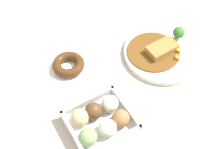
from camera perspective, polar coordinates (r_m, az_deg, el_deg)
The scene contains 4 objects.
ground_plane at distance 0.92m, azimuth 5.22°, elevation -1.46°, with size 1.60×1.60×0.00m, color #B2A893.
curry_plate at distance 0.99m, azimuth 10.02°, elevation 4.53°, with size 0.27×0.27×0.07m.
donut_box at distance 0.81m, azimuth -2.35°, elevation -9.10°, with size 0.17×0.16×0.06m.
chocolate_ring_donut at distance 0.95m, azimuth -8.56°, elevation 1.89°, with size 0.14×0.14×0.03m.
Camera 1 is at (0.35, 0.42, 0.74)m, focal length 46.37 mm.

